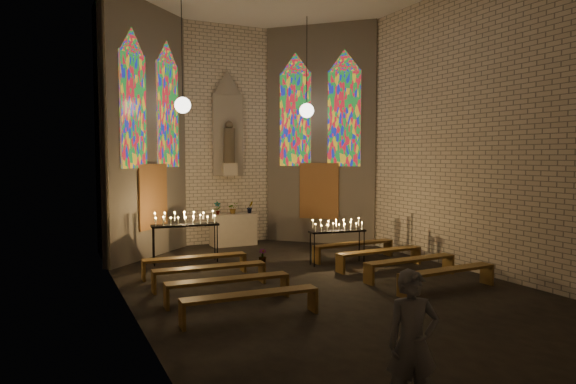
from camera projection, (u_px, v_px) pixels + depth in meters
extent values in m
plane|color=black|center=(316.00, 284.00, 11.33)|extent=(12.00, 12.00, 0.00)
cube|color=beige|center=(227.00, 135.00, 16.49)|extent=(8.00, 0.02, 7.00)
cube|color=beige|center=(576.00, 95.00, 5.69)|extent=(8.00, 0.02, 7.00)
cube|color=beige|center=(124.00, 119.00, 9.37)|extent=(0.02, 12.00, 7.00)
cube|color=beige|center=(457.00, 129.00, 12.81)|extent=(0.02, 12.00, 7.00)
cube|color=beige|center=(147.00, 131.00, 14.19)|extent=(2.72, 2.72, 7.00)
cube|color=beige|center=(321.00, 135.00, 16.55)|extent=(2.72, 2.72, 7.00)
cube|color=#4C3F8C|center=(133.00, 111.00, 13.34)|extent=(0.78, 0.78, 3.00)
cube|color=#4C3F8C|center=(168.00, 115.00, 14.86)|extent=(0.78, 0.78, 3.00)
cube|color=#4C3F8C|center=(295.00, 120.00, 16.63)|extent=(0.78, 0.78, 3.00)
cube|color=#4C3F8C|center=(344.00, 118.00, 16.09)|extent=(0.78, 0.78, 3.00)
cube|color=brown|center=(153.00, 196.00, 14.26)|extent=(0.95, 0.95, 1.80)
cube|color=brown|center=(319.00, 191.00, 16.51)|extent=(0.95, 0.95, 1.80)
cube|color=gray|center=(228.00, 135.00, 16.42)|extent=(1.00, 0.12, 2.60)
cone|color=gray|center=(227.00, 83.00, 16.31)|extent=(1.00, 1.00, 0.80)
cube|color=beige|center=(229.00, 169.00, 16.37)|extent=(0.45, 0.30, 0.40)
cylinder|color=brown|center=(229.00, 146.00, 16.32)|extent=(0.36, 0.36, 1.10)
sphere|color=brown|center=(229.00, 125.00, 16.27)|extent=(0.26, 0.26, 0.26)
sphere|color=white|center=(183.00, 105.00, 13.92)|extent=(0.44, 0.44, 0.44)
cylinder|color=black|center=(182.00, 53.00, 13.82)|extent=(0.02, 0.02, 2.80)
sphere|color=white|center=(307.00, 111.00, 15.55)|extent=(0.44, 0.44, 0.44)
cylinder|color=black|center=(307.00, 64.00, 15.45)|extent=(0.02, 0.02, 2.80)
cube|color=beige|center=(233.00, 230.00, 16.21)|extent=(1.40, 0.60, 1.00)
imported|color=#4C723F|center=(217.00, 208.00, 15.95)|extent=(0.23, 0.17, 0.41)
imported|color=#4C723F|center=(233.00, 208.00, 16.22)|extent=(0.33, 0.29, 0.35)
imported|color=#4C723F|center=(250.00, 207.00, 16.35)|extent=(0.24, 0.21, 0.39)
imported|color=#4C723F|center=(263.00, 256.00, 13.56)|extent=(0.24, 0.24, 0.37)
cube|color=black|center=(185.00, 225.00, 13.49)|extent=(1.78, 0.58, 0.05)
cylinder|color=black|center=(154.00, 247.00, 13.09)|extent=(0.03, 0.03, 0.98)
cylinder|color=black|center=(217.00, 244.00, 13.65)|extent=(0.03, 0.03, 0.98)
cylinder|color=black|center=(153.00, 245.00, 13.40)|extent=(0.03, 0.03, 0.98)
cylinder|color=black|center=(215.00, 242.00, 13.96)|extent=(0.03, 0.03, 0.98)
cube|color=black|center=(337.00, 231.00, 13.36)|extent=(1.53, 0.53, 0.05)
cylinder|color=black|center=(314.00, 250.00, 13.04)|extent=(0.03, 0.03, 0.85)
cylinder|color=black|center=(364.00, 247.00, 13.49)|extent=(0.03, 0.03, 0.85)
cylinder|color=black|center=(310.00, 249.00, 13.30)|extent=(0.03, 0.03, 0.85)
cylinder|color=black|center=(359.00, 246.00, 13.75)|extent=(0.03, 0.03, 0.85)
cube|color=brown|center=(195.00, 257.00, 12.07)|extent=(2.44, 0.45, 0.06)
cube|color=brown|center=(143.00, 271.00, 11.62)|extent=(0.07, 0.34, 0.44)
cube|color=brown|center=(243.00, 262.00, 12.54)|extent=(0.07, 0.34, 0.44)
cube|color=brown|center=(354.00, 244.00, 13.96)|extent=(2.44, 0.45, 0.06)
cube|color=brown|center=(316.00, 256.00, 13.42)|extent=(0.07, 0.34, 0.44)
cube|color=brown|center=(388.00, 248.00, 14.53)|extent=(0.07, 0.34, 0.44)
cube|color=brown|center=(210.00, 267.00, 10.99)|extent=(2.44, 0.45, 0.06)
cube|color=brown|center=(154.00, 283.00, 10.54)|extent=(0.07, 0.34, 0.44)
cube|color=brown|center=(262.00, 273.00, 11.46)|extent=(0.07, 0.34, 0.44)
cube|color=brown|center=(380.00, 251.00, 12.88)|extent=(2.44, 0.45, 0.06)
cube|color=brown|center=(340.00, 264.00, 12.34)|extent=(0.07, 0.34, 0.44)
cube|color=brown|center=(416.00, 255.00, 13.45)|extent=(0.07, 0.34, 0.44)
cube|color=brown|center=(228.00, 279.00, 9.91)|extent=(2.44, 0.45, 0.06)
cube|color=brown|center=(166.00, 297.00, 9.46)|extent=(0.07, 0.34, 0.44)
cube|color=brown|center=(285.00, 285.00, 10.38)|extent=(0.07, 0.34, 0.44)
cube|color=brown|center=(410.00, 260.00, 11.80)|extent=(2.44, 0.45, 0.06)
cube|color=brown|center=(369.00, 275.00, 11.26)|extent=(0.07, 0.34, 0.44)
cube|color=brown|center=(448.00, 264.00, 12.37)|extent=(0.07, 0.34, 0.44)
cube|color=brown|center=(251.00, 295.00, 8.83)|extent=(2.44, 0.45, 0.06)
cube|color=brown|center=(182.00, 315.00, 8.38)|extent=(0.07, 0.34, 0.44)
cube|color=brown|center=(313.00, 300.00, 9.30)|extent=(0.07, 0.34, 0.44)
cube|color=brown|center=(447.00, 270.00, 10.72)|extent=(2.44, 0.45, 0.06)
cube|color=brown|center=(403.00, 287.00, 10.18)|extent=(0.07, 0.34, 0.44)
cube|color=brown|center=(487.00, 274.00, 11.29)|extent=(0.07, 0.34, 0.44)
imported|color=#555660|center=(412.00, 343.00, 5.55)|extent=(0.67, 0.55, 1.60)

